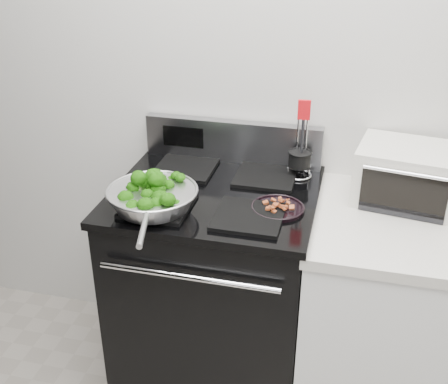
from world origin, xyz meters
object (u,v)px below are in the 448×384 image
(gas_range, at_px, (216,288))
(skillet, at_px, (152,198))
(bacon_plate, at_px, (278,205))
(utensil_holder, at_px, (299,163))
(toaster_oven, at_px, (408,175))

(gas_range, xyz_separation_m, skillet, (-0.18, -0.20, 0.51))
(bacon_plate, relative_size, utensil_holder, 0.59)
(utensil_holder, height_order, toaster_oven, utensil_holder)
(toaster_oven, bearing_deg, gas_range, -158.63)
(bacon_plate, bearing_deg, skillet, -165.35)
(utensil_holder, bearing_deg, bacon_plate, -100.71)
(bacon_plate, distance_m, toaster_oven, 0.52)
(skillet, distance_m, utensil_holder, 0.63)
(toaster_oven, bearing_deg, skillet, -149.30)
(skillet, distance_m, bacon_plate, 0.45)
(skillet, bearing_deg, toaster_oven, 7.65)
(bacon_plate, bearing_deg, gas_range, 161.65)
(skillet, relative_size, bacon_plate, 2.66)
(skillet, height_order, toaster_oven, toaster_oven)
(skillet, bearing_deg, gas_range, 33.94)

